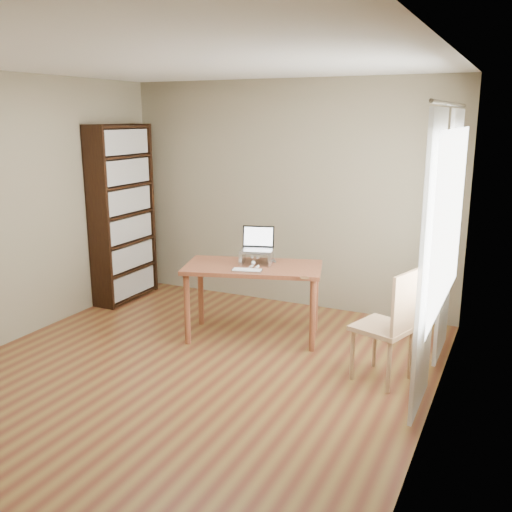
{
  "coord_description": "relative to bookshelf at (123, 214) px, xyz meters",
  "views": [
    {
      "loc": [
        2.49,
        -3.85,
        2.19
      ],
      "look_at": [
        0.17,
        1.05,
        0.86
      ],
      "focal_mm": 40.0,
      "sensor_mm": 36.0,
      "label": 1
    }
  ],
  "objects": [
    {
      "name": "curtains",
      "position": [
        3.75,
        -0.75,
        0.12
      ],
      "size": [
        0.03,
        1.9,
        2.25
      ],
      "color": "white",
      "rests_on": "ground"
    },
    {
      "name": "coaster",
      "position": [
        2.59,
        -0.69,
        -0.3
      ],
      "size": [
        0.09,
        0.09,
        0.01
      ],
      "primitive_type": "cylinder",
      "color": "brown",
      "rests_on": "desk"
    },
    {
      "name": "desk",
      "position": [
        1.96,
        -0.48,
        -0.4
      ],
      "size": [
        1.48,
        1.03,
        0.75
      ],
      "rotation": [
        0.0,
        0.0,
        0.29
      ],
      "color": "brown",
      "rests_on": "ground"
    },
    {
      "name": "bookshelf",
      "position": [
        0.0,
        0.0,
        0.0
      ],
      "size": [
        0.3,
        0.9,
        2.1
      ],
      "color": "black",
      "rests_on": "ground"
    },
    {
      "name": "chair",
      "position": [
        3.44,
        -0.89,
        -0.52
      ],
      "size": [
        0.55,
        0.55,
        0.98
      ],
      "rotation": [
        0.0,
        0.0,
        -0.31
      ],
      "color": "tan",
      "rests_on": "ground"
    },
    {
      "name": "cat",
      "position": [
        2.0,
        -0.37,
        -0.24
      ],
      "size": [
        0.22,
        0.46,
        0.13
      ],
      "rotation": [
        0.0,
        0.0,
        0.12
      ],
      "color": "#463E37",
      "rests_on": "desk"
    },
    {
      "name": "keyboard",
      "position": [
        2.01,
        -0.7,
        -0.29
      ],
      "size": [
        0.31,
        0.2,
        0.02
      ],
      "rotation": [
        0.0,
        0.0,
        0.26
      ],
      "color": "silver",
      "rests_on": "desk"
    },
    {
      "name": "laptop",
      "position": [
        1.96,
        -0.35,
        -0.11
      ],
      "size": [
        0.37,
        0.35,
        0.23
      ],
      "rotation": [
        0.0,
        0.0,
        0.29
      ],
      "color": "silver",
      "rests_on": "laptop_stand"
    },
    {
      "name": "laptop_stand",
      "position": [
        1.96,
        -0.4,
        -0.22
      ],
      "size": [
        0.32,
        0.25,
        0.13
      ],
      "rotation": [
        0.0,
        0.0,
        0.29
      ],
      "color": "silver",
      "rests_on": "desk"
    },
    {
      "name": "room",
      "position": [
        1.86,
        -1.54,
        0.25
      ],
      "size": [
        4.04,
        4.54,
        2.64
      ],
      "color": "#592917",
      "rests_on": "ground"
    }
  ]
}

